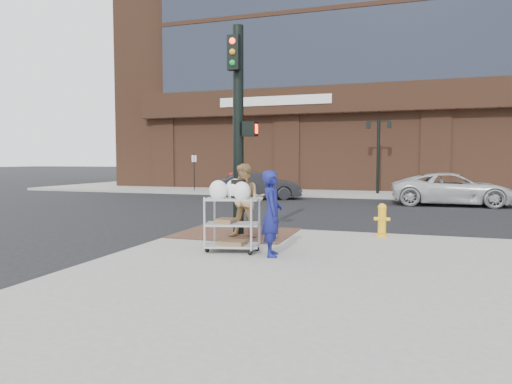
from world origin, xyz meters
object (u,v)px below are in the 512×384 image
(traffic_signal_pole, at_px, (239,124))
(sedan_dark, at_px, (258,185))
(minivan_white, at_px, (453,189))
(woman_blue, at_px, (272,213))
(pedestrian_tan, at_px, (246,201))
(fire_hydrant, at_px, (382,220))
(lamp_post, at_px, (378,148))
(utility_cart, at_px, (232,219))

(traffic_signal_pole, relative_size, sedan_dark, 1.19)
(sedan_dark, relative_size, minivan_white, 0.83)
(woman_blue, relative_size, pedestrian_tan, 0.94)
(sedan_dark, relative_size, fire_hydrant, 5.32)
(pedestrian_tan, bearing_deg, traffic_signal_pole, 120.54)
(lamp_post, height_order, woman_blue, lamp_post)
(pedestrian_tan, bearing_deg, minivan_white, 57.58)
(traffic_signal_pole, height_order, minivan_white, traffic_signal_pole)
(pedestrian_tan, xyz_separation_m, fire_hydrant, (3.00, 1.14, -0.46))
(pedestrian_tan, relative_size, utility_cart, 1.21)
(lamp_post, xyz_separation_m, traffic_signal_pole, (-2.48, -15.23, 0.21))
(woman_blue, distance_m, pedestrian_tan, 2.08)
(traffic_signal_pole, xyz_separation_m, woman_blue, (1.46, -2.19, -1.87))
(pedestrian_tan, height_order, sedan_dark, pedestrian_tan)
(utility_cart, bearing_deg, minivan_white, 68.10)
(traffic_signal_pole, relative_size, minivan_white, 0.98)
(fire_hydrant, bearing_deg, lamp_post, 93.39)
(traffic_signal_pole, bearing_deg, minivan_white, 61.99)
(sedan_dark, distance_m, minivan_white, 8.96)
(lamp_post, relative_size, pedestrian_tan, 2.32)
(woman_blue, relative_size, minivan_white, 0.32)
(lamp_post, bearing_deg, traffic_signal_pole, -99.24)
(fire_hydrant, bearing_deg, utility_cart, -134.90)
(traffic_signal_pole, height_order, pedestrian_tan, traffic_signal_pole)
(traffic_signal_pole, relative_size, pedestrian_tan, 2.90)
(utility_cart, bearing_deg, pedestrian_tan, 99.51)
(woman_blue, bearing_deg, minivan_white, -33.87)
(lamp_post, height_order, traffic_signal_pole, traffic_signal_pole)
(lamp_post, relative_size, utility_cart, 2.80)
(woman_blue, bearing_deg, lamp_post, -18.82)
(sedan_dark, bearing_deg, utility_cart, 171.48)
(minivan_white, distance_m, fire_hydrant, 10.58)
(pedestrian_tan, relative_size, fire_hydrant, 2.18)
(traffic_signal_pole, distance_m, fire_hydrant, 4.10)
(traffic_signal_pole, xyz_separation_m, fire_hydrant, (3.34, 0.70, -2.28))
(woman_blue, bearing_deg, fire_hydrant, -48.42)
(fire_hydrant, bearing_deg, sedan_dark, 121.32)
(lamp_post, bearing_deg, woman_blue, -93.33)
(sedan_dark, xyz_separation_m, fire_hydrant, (6.45, -10.60, -0.14))
(lamp_post, distance_m, minivan_white, 5.75)
(traffic_signal_pole, bearing_deg, lamp_post, 80.76)
(sedan_dark, bearing_deg, minivan_white, -116.15)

